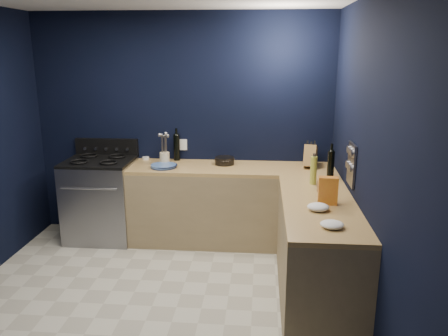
# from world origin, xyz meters

# --- Properties ---
(floor) EXTENTS (3.50, 3.50, 0.02)m
(floor) POSITION_xyz_m (0.00, 0.00, -0.01)
(floor) COLOR #BAB6A3
(floor) RESTS_ON ground
(wall_back) EXTENTS (3.50, 0.02, 2.60)m
(wall_back) POSITION_xyz_m (0.00, 1.76, 1.30)
(wall_back) COLOR black
(wall_back) RESTS_ON ground
(wall_right) EXTENTS (0.02, 3.50, 2.60)m
(wall_right) POSITION_xyz_m (1.76, 0.00, 1.30)
(wall_right) COLOR black
(wall_right) RESTS_ON ground
(wall_front) EXTENTS (3.50, 0.02, 2.60)m
(wall_front) POSITION_xyz_m (0.00, -1.76, 1.30)
(wall_front) COLOR black
(wall_front) RESTS_ON ground
(cab_back) EXTENTS (2.30, 0.63, 0.86)m
(cab_back) POSITION_xyz_m (0.60, 1.44, 0.43)
(cab_back) COLOR #917B55
(cab_back) RESTS_ON floor
(top_back) EXTENTS (2.30, 0.63, 0.04)m
(top_back) POSITION_xyz_m (0.60, 1.44, 0.88)
(top_back) COLOR olive
(top_back) RESTS_ON cab_back
(cab_right) EXTENTS (0.63, 1.67, 0.86)m
(cab_right) POSITION_xyz_m (1.44, 0.29, 0.43)
(cab_right) COLOR #917B55
(cab_right) RESTS_ON floor
(top_right) EXTENTS (0.63, 1.67, 0.04)m
(top_right) POSITION_xyz_m (1.44, 0.29, 0.88)
(top_right) COLOR olive
(top_right) RESTS_ON cab_right
(gas_range) EXTENTS (0.76, 0.66, 0.92)m
(gas_range) POSITION_xyz_m (-0.93, 1.42, 0.46)
(gas_range) COLOR gray
(gas_range) RESTS_ON floor
(oven_door) EXTENTS (0.59, 0.02, 0.42)m
(oven_door) POSITION_xyz_m (-0.93, 1.10, 0.45)
(oven_door) COLOR black
(oven_door) RESTS_ON gas_range
(cooktop) EXTENTS (0.76, 0.66, 0.03)m
(cooktop) POSITION_xyz_m (-0.93, 1.42, 0.94)
(cooktop) COLOR black
(cooktop) RESTS_ON gas_range
(backguard) EXTENTS (0.76, 0.06, 0.20)m
(backguard) POSITION_xyz_m (-0.93, 1.72, 1.04)
(backguard) COLOR black
(backguard) RESTS_ON gas_range
(spice_panel) EXTENTS (0.02, 0.28, 0.38)m
(spice_panel) POSITION_xyz_m (1.74, 0.55, 1.18)
(spice_panel) COLOR gray
(spice_panel) RESTS_ON wall_right
(wall_outlet) EXTENTS (0.09, 0.02, 0.13)m
(wall_outlet) POSITION_xyz_m (0.00, 1.74, 1.08)
(wall_outlet) COLOR white
(wall_outlet) RESTS_ON wall_back
(plate_stack) EXTENTS (0.29, 0.29, 0.04)m
(plate_stack) POSITION_xyz_m (-0.16, 1.33, 0.92)
(plate_stack) COLOR #346190
(plate_stack) RESTS_ON top_back
(ramekin) EXTENTS (0.10, 0.10, 0.03)m
(ramekin) POSITION_xyz_m (-0.45, 1.69, 0.92)
(ramekin) COLOR white
(ramekin) RESTS_ON top_back
(utensil_crock) EXTENTS (0.15, 0.15, 0.14)m
(utensil_crock) POSITION_xyz_m (-0.17, 1.49, 0.97)
(utensil_crock) COLOR beige
(utensil_crock) RESTS_ON top_back
(wine_bottle_back) EXTENTS (0.08, 0.08, 0.30)m
(wine_bottle_back) POSITION_xyz_m (-0.07, 1.69, 1.05)
(wine_bottle_back) COLOR black
(wine_bottle_back) RESTS_ON top_back
(lemon_basket) EXTENTS (0.22, 0.22, 0.08)m
(lemon_basket) POSITION_xyz_m (0.51, 1.54, 0.94)
(lemon_basket) COLOR black
(lemon_basket) RESTS_ON top_back
(knife_block) EXTENTS (0.19, 0.30, 0.30)m
(knife_block) POSITION_xyz_m (1.48, 1.51, 1.02)
(knife_block) COLOR olive
(knife_block) RESTS_ON top_back
(wine_bottle_right) EXTENTS (0.09, 0.09, 0.28)m
(wine_bottle_right) POSITION_xyz_m (1.64, 1.07, 1.04)
(wine_bottle_right) COLOR black
(wine_bottle_right) RESTS_ON top_right
(oil_bottle) EXTENTS (0.07, 0.07, 0.28)m
(oil_bottle) POSITION_xyz_m (1.44, 0.84, 1.04)
(oil_bottle) COLOR #A7AD3B
(oil_bottle) RESTS_ON top_right
(spice_jar_near) EXTENTS (0.06, 0.06, 0.11)m
(spice_jar_near) POSITION_xyz_m (1.47, 0.60, 0.96)
(spice_jar_near) COLOR olive
(spice_jar_near) RESTS_ON top_right
(spice_jar_far) EXTENTS (0.06, 0.06, 0.09)m
(spice_jar_far) POSITION_xyz_m (1.49, 0.59, 0.95)
(spice_jar_far) COLOR olive
(spice_jar_far) RESTS_ON top_right
(crouton_bag) EXTENTS (0.17, 0.09, 0.24)m
(crouton_bag) POSITION_xyz_m (1.50, 0.26, 1.02)
(crouton_bag) COLOR #B6111F
(crouton_bag) RESTS_ON top_right
(towel_front) EXTENTS (0.20, 0.17, 0.06)m
(towel_front) POSITION_xyz_m (1.40, 0.09, 0.93)
(towel_front) COLOR white
(towel_front) RESTS_ON top_right
(towel_end) EXTENTS (0.20, 0.19, 0.05)m
(towel_end) POSITION_xyz_m (1.46, -0.27, 0.93)
(towel_end) COLOR white
(towel_end) RESTS_ON top_right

